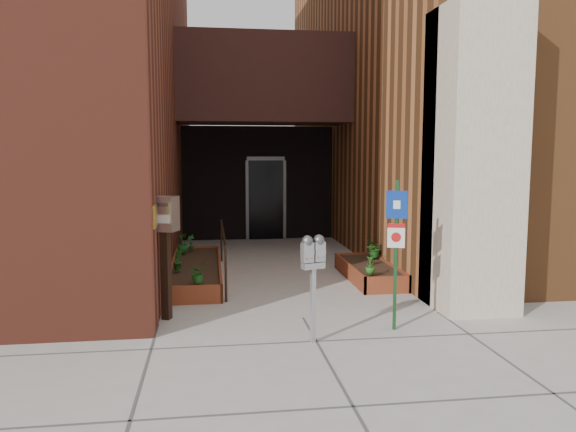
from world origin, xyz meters
name	(u,v)px	position (x,y,z in m)	size (l,w,h in m)	color
ground	(303,318)	(0.00, 0.00, 0.00)	(80.00, 80.00, 0.00)	#9E9991
architecture	(251,46)	(-0.18, 6.89, 4.98)	(20.00, 14.60, 10.00)	maroon
planter_left	(196,272)	(-1.55, 2.70, 0.13)	(0.90, 3.60, 0.30)	maroon
planter_right	(369,272)	(1.60, 2.20, 0.13)	(0.80, 2.20, 0.30)	maroon
handrail	(223,239)	(-1.05, 2.65, 0.75)	(0.04, 3.34, 0.90)	black
parking_meter	(313,260)	(-0.05, -1.03, 1.04)	(0.31, 0.19, 1.34)	#A7A7A9
sign_post	(396,239)	(1.11, -0.68, 1.21)	(0.26, 0.11, 1.97)	#153B1A
payment_dropbox	(165,231)	(-1.90, 0.22, 1.25)	(0.41, 0.37, 1.73)	black
shrub_left_a	(198,272)	(-1.48, 1.10, 0.46)	(0.29, 0.29, 0.32)	#1D5919
shrub_left_b	(177,260)	(-1.85, 2.07, 0.47)	(0.19, 0.19, 0.35)	#1D5518
shrub_left_c	(182,243)	(-1.84, 3.77, 0.50)	(0.22, 0.22, 0.40)	#18541A
shrub_left_d	(191,243)	(-1.68, 4.02, 0.46)	(0.17, 0.17, 0.33)	#1B6021
shrub_right_a	(370,265)	(1.35, 1.30, 0.45)	(0.17, 0.17, 0.30)	#27621C
shrub_right_b	(371,253)	(1.64, 2.24, 0.48)	(0.19, 0.19, 0.35)	#285719
shrub_right_c	(374,248)	(1.85, 2.73, 0.49)	(0.34, 0.34, 0.37)	#175118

